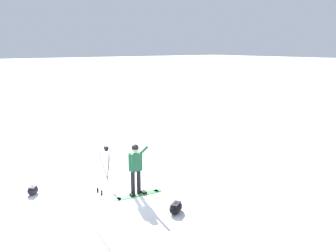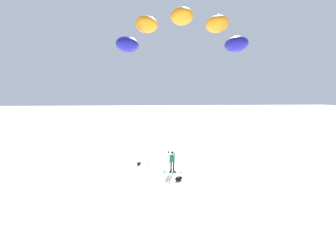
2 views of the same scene
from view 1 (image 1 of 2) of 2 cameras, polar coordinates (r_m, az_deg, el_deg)
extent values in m
plane|color=white|center=(12.55, -8.49, -11.02)|extent=(300.00, 300.00, 0.00)
cylinder|color=black|center=(12.54, -4.65, -8.79)|extent=(0.14, 0.14, 0.87)
cylinder|color=black|center=(12.46, -5.57, -8.96)|extent=(0.14, 0.14, 0.87)
cube|color=#1E5938|center=(12.25, -5.18, -5.65)|extent=(0.43, 0.31, 0.61)
sphere|color=tan|center=(12.12, -5.22, -3.61)|extent=(0.23, 0.23, 0.23)
sphere|color=black|center=(12.11, -5.22, -3.47)|extent=(0.25, 0.25, 0.25)
cylinder|color=#1E5938|center=(11.97, -3.90, -3.93)|extent=(0.16, 0.56, 0.43)
cylinder|color=#1E5938|center=(12.19, -6.07, -5.76)|extent=(0.09, 0.09, 0.61)
cube|color=#3F994C|center=(12.59, -4.74, -10.79)|extent=(1.54, 0.49, 0.02)
cylinder|color=#3F994C|center=(12.89, -1.62, -10.18)|extent=(0.27, 0.27, 0.02)
cylinder|color=#3F994C|center=(12.33, -8.01, -11.39)|extent=(0.27, 0.27, 0.02)
cube|color=black|center=(12.66, -3.82, -10.40)|extent=(0.17, 0.22, 0.08)
cube|color=black|center=(12.49, -5.68, -10.75)|extent=(0.17, 0.22, 0.08)
ellipsoid|color=black|center=(11.29, 1.24, -12.78)|extent=(0.73, 0.63, 0.32)
cube|color=black|center=(11.24, 1.24, -12.27)|extent=(0.44, 0.38, 0.08)
cylinder|color=#262628|center=(13.82, -9.46, -6.29)|extent=(0.08, 0.32, 1.14)
cylinder|color=#262628|center=(14.06, -9.31, -5.95)|extent=(0.29, 0.17, 1.14)
cylinder|color=#262628|center=(13.94, -10.25, -6.16)|extent=(0.30, 0.14, 1.14)
cube|color=black|center=(13.77, -9.74, -3.75)|extent=(0.10, 0.10, 0.06)
cube|color=black|center=(13.75, -9.75, -3.43)|extent=(0.12, 0.16, 0.10)
ellipsoid|color=black|center=(13.40, -20.59, -9.51)|extent=(0.56, 0.56, 0.28)
cube|color=#2C2C33|center=(13.36, -20.62, -9.12)|extent=(0.34, 0.34, 0.08)
cylinder|color=gray|center=(10.16, -10.32, -13.18)|extent=(0.29, 0.07, 1.19)
cylinder|color=black|center=(9.94, -10.45, -10.38)|extent=(0.05, 0.05, 0.14)
cylinder|color=gray|center=(10.35, -10.92, -12.72)|extent=(0.29, 0.08, 1.19)
cylinder|color=black|center=(10.13, -11.05, -9.96)|extent=(0.05, 0.05, 0.14)
camera|label=2|loc=(8.19, 115.73, 3.18)|focal=22.80mm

